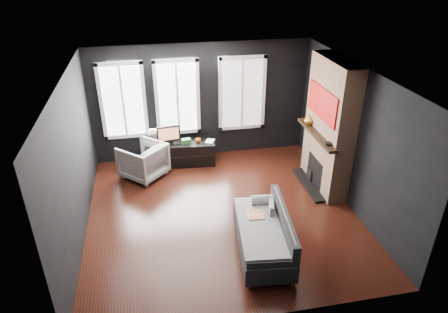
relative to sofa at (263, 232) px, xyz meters
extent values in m
plane|color=black|center=(-0.46, 1.18, -0.38)|extent=(5.00, 5.00, 0.00)
plane|color=white|center=(-0.46, 1.18, 2.32)|extent=(5.00, 5.00, 0.00)
cube|color=black|center=(-0.46, 3.68, 0.97)|extent=(5.00, 0.02, 2.70)
cube|color=black|center=(-2.96, 1.18, 0.97)|extent=(0.02, 5.00, 2.70)
cube|color=black|center=(2.04, 1.18, 0.97)|extent=(0.02, 5.00, 2.70)
cube|color=gray|center=(0.23, 0.33, 0.17)|extent=(0.14, 0.31, 0.30)
imported|color=silver|center=(-1.89, 2.86, 0.05)|extent=(1.13, 1.14, 0.85)
imported|color=#CE6D10|center=(-0.62, 3.24, 0.22)|extent=(0.12, 0.09, 0.11)
imported|color=#BAA98E|center=(-0.43, 3.26, 0.29)|extent=(0.17, 0.09, 0.25)
cube|color=#2F6E32|center=(-0.90, 3.22, 0.22)|extent=(0.22, 0.17, 0.11)
imported|color=gold|center=(1.59, 2.23, 0.95)|extent=(0.22, 0.23, 0.20)
cylinder|color=black|center=(1.59, 1.23, 0.87)|extent=(0.13, 0.13, 0.04)
camera|label=1|loc=(-1.62, -4.98, 4.15)|focal=32.00mm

